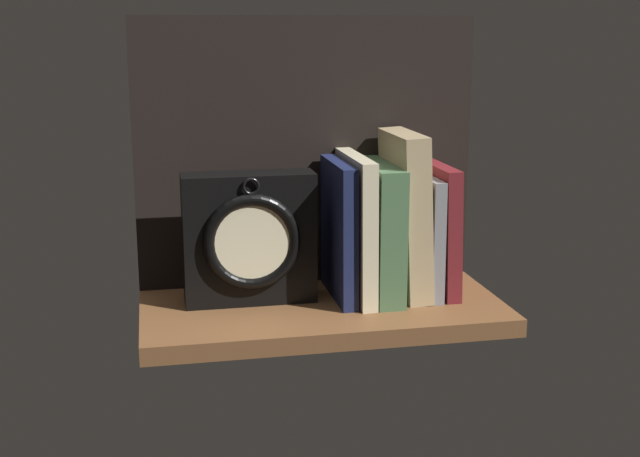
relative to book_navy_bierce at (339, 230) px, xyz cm
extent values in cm
cube|color=brown|center=(-2.98, -2.80, -11.18)|extent=(51.11, 24.67, 2.50)
cube|color=black|center=(-2.98, 8.93, 10.05)|extent=(51.11, 1.20, 39.96)
cube|color=#192147|center=(0.00, 0.00, 0.00)|extent=(2.33, 15.12, 19.88)
cube|color=beige|center=(2.51, 0.00, 0.41)|extent=(2.48, 16.66, 20.71)
cube|color=#476B44|center=(5.87, 0.00, -0.24)|extent=(3.98, 16.60, 19.41)
cube|color=tan|center=(9.90, 0.00, 1.94)|extent=(4.77, 14.37, 23.89)
cube|color=gray|center=(12.85, 0.00, -1.19)|extent=(1.87, 14.09, 17.50)
cube|color=maroon|center=(15.11, 0.00, -0.46)|extent=(2.71, 13.92, 18.99)
cube|color=black|center=(-12.88, 0.53, -0.65)|extent=(18.57, 5.82, 18.57)
torus|color=black|center=(-12.88, -2.78, -0.40)|extent=(13.54, 1.66, 13.54)
cylinder|color=beige|center=(-12.88, -2.78, -0.40)|extent=(10.93, 0.60, 10.93)
cube|color=black|center=(-13.17, -3.28, -1.70)|extent=(0.89, 0.30, 2.67)
cube|color=black|center=(-10.82, -3.28, -0.98)|extent=(4.20, 0.30, 1.46)
torus|color=black|center=(-12.88, -2.38, 7.37)|extent=(2.44, 0.44, 2.44)
camera|label=1|loc=(-26.15, -113.63, 28.20)|focal=46.97mm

